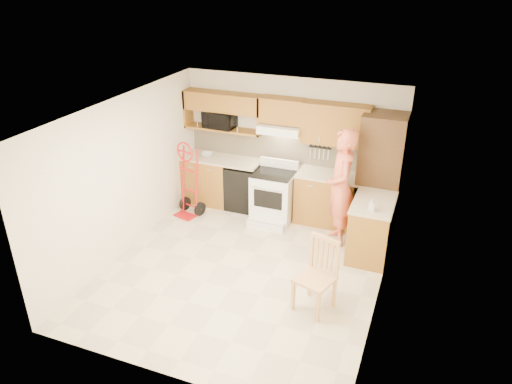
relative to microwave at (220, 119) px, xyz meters
The scene contains 28 objects.
floor 2.98m from the microwave, 57.48° to the right, with size 4.00×4.50×0.02m, color beige.
ceiling 2.62m from the microwave, 57.48° to the right, with size 4.00×4.50×0.02m, color white.
wall_back 1.40m from the microwave, ahead, with size 4.00×0.02×2.50m, color silver.
wall_front 4.56m from the microwave, 72.99° to the right, with size 4.00×0.02×2.50m, color silver.
wall_left 2.23m from the microwave, 108.08° to the right, with size 0.02×4.50×2.50m, color silver.
wall_right 3.96m from the microwave, 31.98° to the right, with size 0.02×4.50×2.50m, color silver.
backsplash 1.41m from the microwave, ahead, with size 3.92×0.03×0.55m, color #C7B592.
lower_cab_left 1.23m from the microwave, 148.53° to the right, with size 0.90×0.60×0.90m, color #955E22.
dishwasher 1.34m from the microwave, 14.31° to the right, with size 0.60×0.60×0.85m, color black.
lower_cab_right 2.47m from the microwave, ahead, with size 1.14×0.60×0.90m, color #955E22.
countertop_left 0.75m from the microwave, 59.54° to the right, with size 1.50×0.63×0.04m, color #BBAC8F.
countertop_right 2.28m from the microwave, ahead, with size 1.14×0.63×0.04m, color #BBAC8F.
cab_return_right 3.39m from the microwave, 17.15° to the right, with size 0.60×1.00×0.90m, color #955E22.
countertop_return 3.25m from the microwave, 17.15° to the right, with size 0.63×1.00×0.04m, color #BBAC8F.
pantry_tall 3.04m from the microwave, ahead, with size 0.70×0.60×2.10m, color #52391D.
upper_cab_left 0.34m from the microwave, ahead, with size 1.50×0.33×0.34m, color #955E22.
upper_shelf_mw 0.20m from the microwave, ahead, with size 1.50×0.33×0.04m, color #955E22.
upper_cab_center 1.24m from the microwave, ahead, with size 0.76×0.33×0.44m, color #955E22.
upper_cab_right 2.16m from the microwave, ahead, with size 1.14×0.33×0.70m, color #955E22.
range_hood 1.21m from the microwave, ahead, with size 0.76×0.46×0.14m, color white.
knife_strip 1.93m from the microwave, ahead, with size 0.40×0.05×0.29m, color black, non-canonical shape.
microwave is the anchor object (origin of this frame).
range 1.69m from the microwave, 19.56° to the right, with size 0.72×0.95×1.06m, color white, non-canonical shape.
person 2.65m from the microwave, 16.65° to the right, with size 0.72×0.47×1.98m, color #E66649.
hand_truck 1.32m from the microwave, 111.88° to the right, with size 0.51×0.46×1.29m, color red, non-canonical shape.
dining_chair 3.80m from the microwave, 45.32° to the right, with size 0.46×0.50×1.03m, color tan, non-canonical shape.
soap_bottle 3.33m from the microwave, 22.46° to the right, with size 0.09×0.09×0.20m, color white.
bowl 0.73m from the microwave, 149.04° to the right, with size 0.24×0.24×0.06m, color white.
Camera 1 is at (2.39, -5.68, 4.28)m, focal length 33.85 mm.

